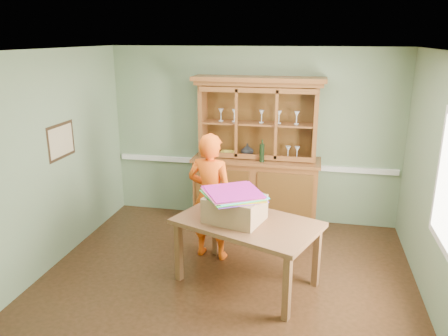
% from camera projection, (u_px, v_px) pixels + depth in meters
% --- Properties ---
extents(floor, '(4.50, 4.50, 0.00)m').
position_uv_depth(floor, '(226.00, 279.00, 5.32)').
color(floor, '#492A17').
rests_on(floor, ground).
extents(ceiling, '(4.50, 4.50, 0.00)m').
position_uv_depth(ceiling, '(227.00, 50.00, 4.53)').
color(ceiling, white).
rests_on(ceiling, wall_back).
extents(wall_back, '(4.50, 0.00, 4.50)m').
position_uv_depth(wall_back, '(253.00, 136.00, 6.80)').
color(wall_back, gray).
rests_on(wall_back, floor).
extents(wall_left, '(0.00, 4.00, 4.00)m').
position_uv_depth(wall_left, '(48.00, 162.00, 5.38)').
color(wall_left, gray).
rests_on(wall_left, floor).
extents(wall_right, '(0.00, 4.00, 4.00)m').
position_uv_depth(wall_right, '(441.00, 188.00, 4.48)').
color(wall_right, gray).
rests_on(wall_right, floor).
extents(wall_front, '(4.50, 0.00, 4.50)m').
position_uv_depth(wall_front, '(168.00, 258.00, 3.06)').
color(wall_front, gray).
rests_on(wall_front, floor).
extents(chair_rail, '(4.41, 0.05, 0.08)m').
position_uv_depth(chair_rail, '(252.00, 164.00, 6.91)').
color(chair_rail, white).
rests_on(chair_rail, wall_back).
extents(framed_map, '(0.03, 0.60, 0.46)m').
position_uv_depth(framed_map, '(62.00, 141.00, 5.60)').
color(framed_map, '#312113').
rests_on(framed_map, wall_left).
extents(china_hutch, '(1.94, 0.64, 2.28)m').
position_uv_depth(china_hutch, '(256.00, 175.00, 6.70)').
color(china_hutch, brown).
rests_on(china_hutch, floor).
extents(dining_table, '(1.84, 1.48, 0.80)m').
position_uv_depth(dining_table, '(247.00, 228.00, 5.06)').
color(dining_table, brown).
rests_on(dining_table, floor).
extents(cardboard_box, '(0.73, 0.64, 0.29)m').
position_uv_depth(cardboard_box, '(235.00, 209.00, 5.01)').
color(cardboard_box, '#A17653').
rests_on(cardboard_box, dining_table).
extents(kite_stack, '(0.79, 0.79, 0.06)m').
position_uv_depth(kite_stack, '(234.00, 194.00, 4.96)').
color(kite_stack, '#8232EE').
rests_on(kite_stack, cardboard_box).
extents(person, '(0.67, 0.49, 1.69)m').
position_uv_depth(person, '(211.00, 197.00, 5.66)').
color(person, '#FD5910').
rests_on(person, floor).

